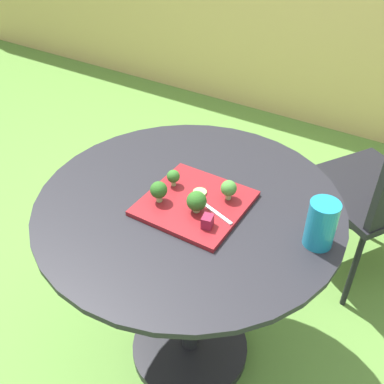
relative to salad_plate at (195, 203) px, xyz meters
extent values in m
plane|color=#568438|center=(-0.02, 0.01, -0.75)|extent=(12.00, 12.00, 0.00)
cube|color=tan|center=(-0.02, 2.01, 0.07)|extent=(8.00, 0.08, 1.65)
cylinder|color=black|center=(-0.02, 0.01, -0.02)|extent=(0.89, 0.89, 0.02)
cylinder|color=black|center=(-0.02, 0.01, -0.37)|extent=(0.06, 0.06, 0.69)
cylinder|color=black|center=(-0.02, 0.01, -0.73)|extent=(0.44, 0.44, 0.04)
cube|color=black|center=(0.36, 0.79, -0.32)|extent=(0.61, 0.61, 0.03)
cylinder|color=black|center=(0.31, 1.04, -0.54)|extent=(0.02, 0.02, 0.43)
cylinder|color=black|center=(0.11, 0.73, -0.54)|extent=(0.02, 0.02, 0.43)
cylinder|color=black|center=(0.42, 0.54, -0.54)|extent=(0.02, 0.02, 0.43)
cube|color=maroon|center=(0.00, 0.00, 0.00)|extent=(0.28, 0.28, 0.01)
cylinder|color=teal|center=(0.35, 0.03, 0.06)|extent=(0.08, 0.08, 0.13)
cylinder|color=#156886|center=(0.35, 0.03, 0.04)|extent=(0.07, 0.07, 0.09)
cube|color=silver|center=(0.08, -0.02, 0.01)|extent=(0.11, 0.04, 0.00)
cube|color=silver|center=(0.01, 0.01, 0.01)|extent=(0.05, 0.04, 0.00)
cylinder|color=#99B770|center=(-0.09, 0.03, 0.01)|extent=(0.01, 0.01, 0.02)
sphere|color=#2D6623|center=(-0.09, 0.03, 0.04)|extent=(0.04, 0.04, 0.04)
cylinder|color=#99B770|center=(0.03, -0.03, 0.01)|extent=(0.02, 0.02, 0.01)
sphere|color=#285B1E|center=(0.03, -0.03, 0.04)|extent=(0.06, 0.06, 0.06)
cylinder|color=#99B770|center=(0.07, 0.06, 0.02)|extent=(0.02, 0.02, 0.02)
sphere|color=#427F33|center=(0.07, 0.06, 0.04)|extent=(0.05, 0.05, 0.05)
cylinder|color=#99B770|center=(-0.09, -0.05, 0.02)|extent=(0.02, 0.02, 0.02)
sphere|color=#285B1E|center=(-0.09, -0.05, 0.05)|extent=(0.05, 0.05, 0.05)
cylinder|color=#8EB766|center=(-0.01, 0.04, 0.01)|extent=(0.04, 0.04, 0.01)
cube|color=maroon|center=(0.08, -0.07, 0.02)|extent=(0.03, 0.04, 0.03)
camera|label=1|loc=(0.51, -0.83, 0.80)|focal=41.72mm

